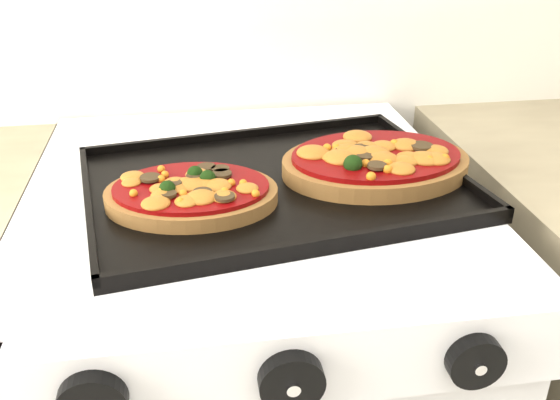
{
  "coord_description": "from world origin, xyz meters",
  "views": [
    {
      "loc": [
        -0.12,
        0.93,
        1.27
      ],
      "look_at": [
        -0.02,
        1.61,
        0.92
      ],
      "focal_mm": 40.0,
      "sensor_mm": 36.0,
      "label": 1
    }
  ],
  "objects": [
    {
      "name": "pizza_left",
      "position": [
        -0.12,
        1.62,
        0.94
      ],
      "size": [
        0.23,
        0.18,
        0.03
      ],
      "primitive_type": null,
      "rotation": [
        0.0,
        0.0,
        -0.11
      ],
      "color": "brown",
      "rests_on": "baking_tray"
    },
    {
      "name": "control_panel",
      "position": [
        -0.05,
        1.39,
        0.85
      ],
      "size": [
        0.6,
        0.02,
        0.09
      ],
      "primitive_type": "cube",
      "color": "silver",
      "rests_on": "stove"
    },
    {
      "name": "knob_center",
      "position": [
        -0.04,
        1.37,
        0.85
      ],
      "size": [
        0.06,
        0.02,
        0.06
      ],
      "primitive_type": "cylinder",
      "rotation": [
        1.57,
        0.0,
        0.0
      ],
      "color": "black",
      "rests_on": "control_panel"
    },
    {
      "name": "baking_tray",
      "position": [
        -0.02,
        1.66,
        0.92
      ],
      "size": [
        0.53,
        0.43,
        0.02
      ],
      "primitive_type": "cube",
      "rotation": [
        0.0,
        0.0,
        0.16
      ],
      "color": "black",
      "rests_on": "stove"
    },
    {
      "name": "pizza_right",
      "position": [
        0.12,
        1.68,
        0.94
      ],
      "size": [
        0.27,
        0.21,
        0.04
      ],
      "primitive_type": null,
      "rotation": [
        0.0,
        0.0,
        0.06
      ],
      "color": "brown",
      "rests_on": "baking_tray"
    },
    {
      "name": "knob_right",
      "position": [
        0.14,
        1.37,
        0.85
      ],
      "size": [
        0.06,
        0.02,
        0.06
      ],
      "primitive_type": "cylinder",
      "rotation": [
        1.57,
        0.0,
        0.0
      ],
      "color": "black",
      "rests_on": "control_panel"
    }
  ]
}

